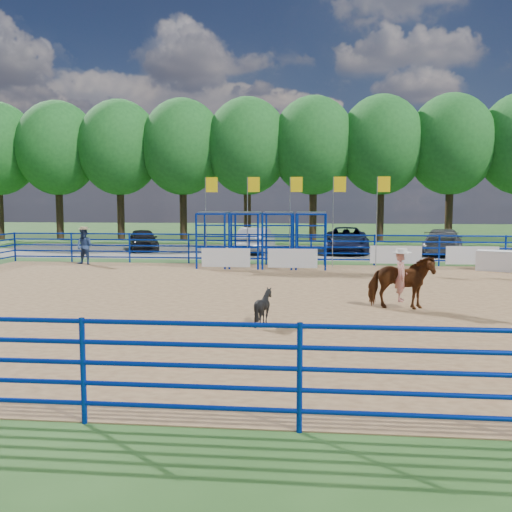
% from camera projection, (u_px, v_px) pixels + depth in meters
% --- Properties ---
extents(ground, '(120.00, 120.00, 0.00)m').
position_uv_depth(ground, '(308.00, 302.00, 17.57)').
color(ground, '#366126').
rests_on(ground, ground).
extents(arena_dirt, '(30.00, 20.00, 0.02)m').
position_uv_depth(arena_dirt, '(308.00, 301.00, 17.57)').
color(arena_dirt, '#A07A50').
rests_on(arena_dirt, ground).
extents(gravel_strip, '(40.00, 10.00, 0.01)m').
position_uv_depth(gravel_strip, '(312.00, 252.00, 34.40)').
color(gravel_strip, gray).
rests_on(gravel_strip, ground).
extents(announcer_table, '(1.85, 1.39, 0.89)m').
position_uv_depth(announcer_table, '(497.00, 261.00, 25.02)').
color(announcer_table, white).
rests_on(announcer_table, arena_dirt).
extents(horse_and_rider, '(1.92, 1.04, 2.43)m').
position_uv_depth(horse_and_rider, '(401.00, 279.00, 16.20)').
color(horse_and_rider, '#5C2D12').
rests_on(horse_and_rider, arena_dirt).
extents(calf, '(1.07, 1.05, 0.89)m').
position_uv_depth(calf, '(263.00, 307.00, 14.18)').
color(calf, black).
rests_on(calf, arena_dirt).
extents(spectator_cowboy, '(0.95, 0.80, 1.80)m').
position_uv_depth(spectator_cowboy, '(84.00, 246.00, 27.55)').
color(spectator_cowboy, navy).
rests_on(spectator_cowboy, arena_dirt).
extents(car_a, '(3.03, 4.30, 1.36)m').
position_uv_depth(car_a, '(143.00, 240.00, 35.19)').
color(car_a, black).
rests_on(car_a, gravel_strip).
extents(car_b, '(1.99, 4.70, 1.51)m').
position_uv_depth(car_b, '(256.00, 240.00, 33.78)').
color(car_b, '#9A9EA3').
rests_on(car_b, gravel_strip).
extents(car_c, '(2.76, 5.58, 1.52)m').
position_uv_depth(car_c, '(346.00, 240.00, 33.74)').
color(car_c, '#141833').
rests_on(car_c, gravel_strip).
extents(car_d, '(3.30, 5.47, 1.48)m').
position_uv_depth(car_d, '(443.00, 242.00, 32.69)').
color(car_d, '#515153').
rests_on(car_d, gravel_strip).
extents(perimeter_fence, '(30.10, 20.10, 1.50)m').
position_uv_depth(perimeter_fence, '(309.00, 278.00, 17.50)').
color(perimeter_fence, '#0729AA').
rests_on(perimeter_fence, ground).
extents(chute_assembly, '(19.32, 2.41, 4.20)m').
position_uv_depth(chute_assembly, '(270.00, 240.00, 26.39)').
color(chute_assembly, '#0729AA').
rests_on(chute_assembly, ground).
extents(treeline, '(56.40, 6.40, 11.24)m').
position_uv_depth(treeline, '(314.00, 141.00, 42.58)').
color(treeline, '#3F2B19').
rests_on(treeline, ground).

